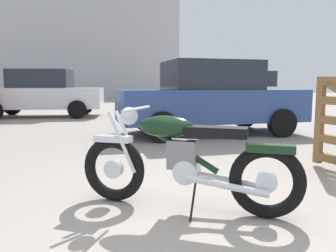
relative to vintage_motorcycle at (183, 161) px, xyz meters
name	(u,v)px	position (x,y,z in m)	size (l,w,h in m)	color
ground_plane	(207,225)	(0.11, -0.39, -0.45)	(80.00, 80.00, 0.00)	gray
vintage_motorcycle	(183,161)	(0.00, 0.00, 0.00)	(1.88, 1.09, 0.94)	black
silver_sedan_mid	(210,98)	(1.73, 4.44, 0.38)	(4.30, 2.13, 1.67)	black
white_estate_far	(42,93)	(-2.81, 9.62, 0.38)	(4.34, 2.22, 1.67)	black
red_hatchback_near	(229,89)	(4.85, 11.11, 0.49)	(4.87, 2.37, 1.74)	black
industrial_building	(91,47)	(-1.70, 33.36, 4.57)	(16.82, 11.98, 18.95)	#B2B2B7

